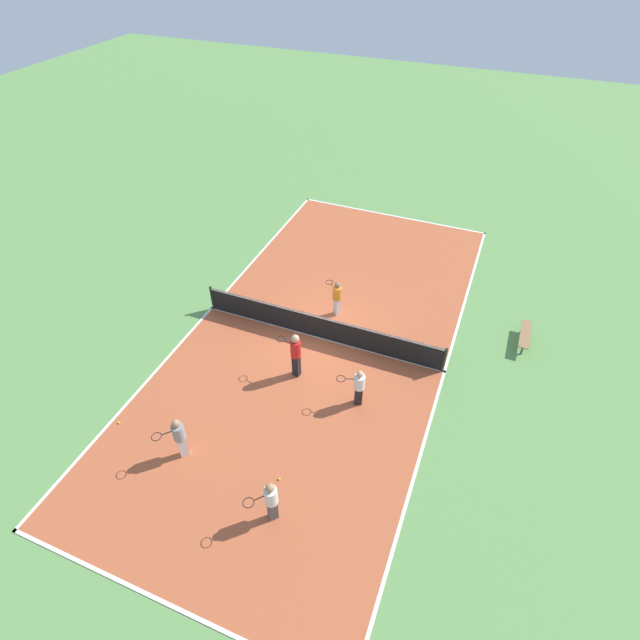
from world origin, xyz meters
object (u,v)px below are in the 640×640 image
object	(u,v)px
player_far_white	(271,500)
tennis_ball_left_sideline	(279,479)
player_coach_red	(296,352)
player_baseline_gray	(179,436)
bench	(525,335)
player_near_white	(359,385)
player_center_orange	(337,296)
tennis_ball_midcourt	(119,423)
tennis_net	(320,327)

from	to	relation	value
player_far_white	tennis_ball_left_sideline	xyz separation A→B (m)	(0.32, -1.08, -0.87)
player_coach_red	player_baseline_gray	xyz separation A→B (m)	(1.82, 4.26, -0.16)
bench	tennis_ball_left_sideline	size ratio (longest dim) A/B	23.71
player_near_white	player_center_orange	distance (m)	4.61
bench	player_coach_red	bearing A→B (deg)	-57.20
player_coach_red	tennis_ball_left_sideline	world-z (taller)	player_coach_red
bench	tennis_ball_midcourt	size ratio (longest dim) A/B	23.71
player_center_orange	tennis_ball_left_sideline	xyz separation A→B (m)	(-1.06, 7.58, -0.85)
tennis_net	tennis_ball_midcourt	distance (m)	7.60
player_coach_red	player_center_orange	bearing A→B (deg)	-82.78
bench	player_baseline_gray	size ratio (longest dim) A/B	1.01
tennis_ball_midcourt	bench	bearing A→B (deg)	-143.12
player_far_white	player_baseline_gray	size ratio (longest dim) A/B	0.99
tennis_net	player_near_white	distance (m)	3.42
player_far_white	player_center_orange	xyz separation A→B (m)	(1.39, -8.67, -0.02)
player_center_orange	tennis_ball_left_sideline	bearing A→B (deg)	135.59
player_far_white	player_center_orange	size ratio (longest dim) A/B	1.02
player_coach_red	player_far_white	world-z (taller)	player_coach_red
bench	player_coach_red	xyz separation A→B (m)	(7.24, 4.67, 0.71)
player_near_white	tennis_ball_left_sideline	world-z (taller)	player_near_white
tennis_net	tennis_ball_left_sideline	xyz separation A→B (m)	(-1.15, 6.03, -0.52)
player_far_white	player_near_white	bearing A→B (deg)	-148.39
tennis_net	player_far_white	world-z (taller)	player_far_white
player_far_white	tennis_ball_left_sideline	size ratio (longest dim) A/B	23.33
player_baseline_gray	player_coach_red	bearing A→B (deg)	-160.31
player_far_white	tennis_ball_midcourt	bearing A→B (deg)	-57.25
player_near_white	player_baseline_gray	xyz separation A→B (m)	(4.22, 3.84, 0.07)
player_baseline_gray	tennis_ball_left_sideline	distance (m)	3.17
tennis_ball_left_sideline	tennis_net	bearing A→B (deg)	-79.18
player_coach_red	tennis_ball_midcourt	xyz separation A→B (m)	(4.40, 4.07, -1.04)
bench	player_near_white	world-z (taller)	player_near_white
player_baseline_gray	tennis_ball_left_sideline	xyz separation A→B (m)	(-3.03, -0.28, -0.88)
bench	player_center_orange	xyz separation A→B (m)	(7.09, 1.05, 0.52)
tennis_net	player_far_white	size ratio (longest dim) A/B	5.93
tennis_net	player_coach_red	world-z (taller)	player_coach_red
bench	tennis_ball_midcourt	distance (m)	14.56
tennis_net	player_coach_red	xyz separation A→B (m)	(0.06, 2.06, 0.52)
bench	player_center_orange	distance (m)	7.18
player_center_orange	tennis_ball_midcourt	size ratio (longest dim) A/B	22.92
bench	player_near_white	size ratio (longest dim) A/B	1.08
bench	player_near_white	distance (m)	7.03
player_coach_red	player_center_orange	world-z (taller)	player_coach_red
tennis_net	player_center_orange	size ratio (longest dim) A/B	6.04
player_coach_red	tennis_ball_midcourt	distance (m)	6.09
player_center_orange	player_far_white	bearing A→B (deg)	136.70
player_center_orange	tennis_ball_left_sideline	size ratio (longest dim) A/B	22.92
tennis_net	player_baseline_gray	xyz separation A→B (m)	(1.88, 6.32, 0.36)
tennis_ball_midcourt	tennis_net	bearing A→B (deg)	-126.07
player_coach_red	tennis_ball_left_sideline	xyz separation A→B (m)	(-1.22, 3.97, -1.04)
bench	tennis_ball_midcourt	xyz separation A→B (m)	(11.64, 8.74, -0.33)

